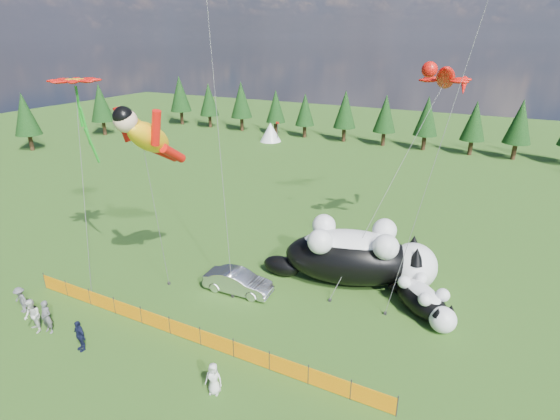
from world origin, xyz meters
name	(u,v)px	position (x,y,z in m)	size (l,w,h in m)	color
ground	(218,309)	(0.00, 0.00, 0.00)	(160.00, 160.00, 0.00)	#123509
safety_fence	(185,331)	(0.00, -3.00, 0.50)	(22.06, 0.06, 1.10)	#262626
tree_line	(400,119)	(0.00, 45.00, 4.00)	(90.00, 4.00, 8.00)	black
festival_tents	(479,154)	(11.00, 40.00, 1.40)	(50.00, 3.20, 2.80)	white
cat_large	(358,255)	(6.18, 6.65, 1.90)	(10.87, 6.05, 4.01)	black
cat_small	(424,300)	(10.62, 4.94, 0.93)	(4.38, 4.19, 1.95)	black
car	(238,282)	(0.02, 2.16, 0.71)	(1.50, 4.30, 1.42)	silver
spectator_a	(46,317)	(-6.88, -5.83, 0.95)	(0.69, 0.45, 1.90)	#56575B
spectator_b	(32,316)	(-7.57, -6.15, 0.98)	(0.95, 0.56, 1.96)	silver
spectator_c	(80,335)	(-4.16, -6.02, 0.85)	(1.00, 0.51, 1.70)	#131735
spectator_d	(21,300)	(-9.88, -5.29, 0.80)	(1.03, 0.53, 1.60)	#56575B
spectator_e	(214,379)	(3.49, -5.36, 0.78)	(0.77, 0.50, 1.57)	silver
superhero_kite	(149,138)	(-4.17, 0.33, 9.62)	(5.65, 5.93, 11.93)	yellow
gecko_kite	(445,78)	(9.17, 13.15, 12.28)	(5.68, 12.78, 15.80)	red
flower_kite	(75,84)	(-9.25, 0.23, 12.26)	(3.66, 4.53, 12.68)	red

